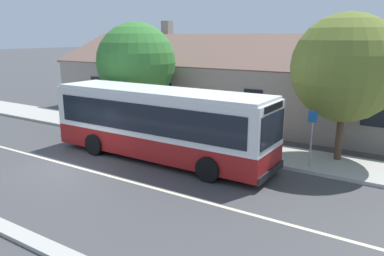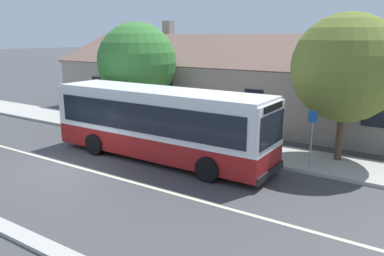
{
  "view_description": "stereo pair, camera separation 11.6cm",
  "coord_description": "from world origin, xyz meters",
  "px_view_note": "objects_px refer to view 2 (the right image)",
  "views": [
    {
      "loc": [
        12.69,
        -10.06,
        5.43
      ],
      "look_at": [
        3.96,
        3.54,
        1.48
      ],
      "focal_mm": 35.0,
      "sensor_mm": 36.0,
      "label": 1
    },
    {
      "loc": [
        12.79,
        -10.0,
        5.43
      ],
      "look_at": [
        3.96,
        3.54,
        1.48
      ],
      "focal_mm": 35.0,
      "sensor_mm": 36.0,
      "label": 2
    }
  ],
  "objects_px": {
    "transit_bus": "(160,122)",
    "street_tree_secondary": "(136,65)",
    "bus_stop_sign": "(312,133)",
    "street_tree_primary": "(346,68)",
    "bench_by_building": "(87,115)",
    "bench_down_street": "(131,125)"
  },
  "relations": [
    {
      "from": "bench_by_building",
      "to": "street_tree_secondary",
      "type": "distance_m",
      "value": 4.74
    },
    {
      "from": "bench_by_building",
      "to": "bus_stop_sign",
      "type": "distance_m",
      "value": 14.47
    },
    {
      "from": "bench_down_street",
      "to": "street_tree_secondary",
      "type": "distance_m",
      "value": 3.71
    },
    {
      "from": "transit_bus",
      "to": "street_tree_secondary",
      "type": "xyz_separation_m",
      "value": [
        -4.93,
        4.16,
        2.06
      ]
    },
    {
      "from": "transit_bus",
      "to": "bench_down_street",
      "type": "xyz_separation_m",
      "value": [
        -4.05,
        2.5,
        -1.13
      ]
    },
    {
      "from": "bench_by_building",
      "to": "transit_bus",
      "type": "bearing_deg",
      "value": -19.84
    },
    {
      "from": "transit_bus",
      "to": "bus_stop_sign",
      "type": "height_order",
      "value": "transit_bus"
    },
    {
      "from": "bench_down_street",
      "to": "bus_stop_sign",
      "type": "distance_m",
      "value": 10.31
    },
    {
      "from": "street_tree_primary",
      "to": "bus_stop_sign",
      "type": "height_order",
      "value": "street_tree_primary"
    },
    {
      "from": "street_tree_secondary",
      "to": "bus_stop_sign",
      "type": "height_order",
      "value": "street_tree_secondary"
    },
    {
      "from": "bench_down_street",
      "to": "street_tree_secondary",
      "type": "bearing_deg",
      "value": 117.93
    },
    {
      "from": "bench_down_street",
      "to": "street_tree_primary",
      "type": "xyz_separation_m",
      "value": [
        11.0,
        1.29,
        3.57
      ]
    },
    {
      "from": "transit_bus",
      "to": "bus_stop_sign",
      "type": "relative_size",
      "value": 4.47
    },
    {
      "from": "bench_down_street",
      "to": "street_tree_primary",
      "type": "relative_size",
      "value": 0.29
    },
    {
      "from": "transit_bus",
      "to": "street_tree_primary",
      "type": "height_order",
      "value": "street_tree_primary"
    },
    {
      "from": "transit_bus",
      "to": "street_tree_primary",
      "type": "xyz_separation_m",
      "value": [
        6.94,
        3.79,
        2.44
      ]
    },
    {
      "from": "bench_down_street",
      "to": "bus_stop_sign",
      "type": "bearing_deg",
      "value": -2.28
    },
    {
      "from": "street_tree_secondary",
      "to": "transit_bus",
      "type": "bearing_deg",
      "value": -40.14
    },
    {
      "from": "transit_bus",
      "to": "bench_by_building",
      "type": "bearing_deg",
      "value": 160.16
    },
    {
      "from": "street_tree_secondary",
      "to": "bench_down_street",
      "type": "bearing_deg",
      "value": -62.07
    },
    {
      "from": "street_tree_primary",
      "to": "street_tree_secondary",
      "type": "xyz_separation_m",
      "value": [
        -11.88,
        0.37,
        -0.38
      ]
    },
    {
      "from": "transit_bus",
      "to": "street_tree_primary",
      "type": "relative_size",
      "value": 1.67
    }
  ]
}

